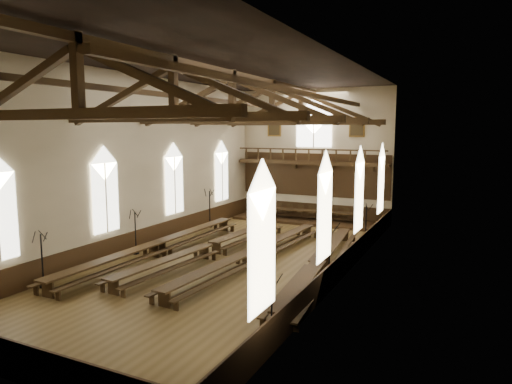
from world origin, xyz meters
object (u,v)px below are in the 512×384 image
(refectory_row_b, at_px, (211,247))
(refectory_row_a, at_px, (158,245))
(dais, at_px, (308,221))
(high_table, at_px, (308,212))
(candelabrum_left_near, at_px, (43,270))
(candelabrum_left_mid, at_px, (136,241))
(candelabrum_right_mid, at_px, (329,263))
(refectory_row_d, at_px, (320,262))
(candelabrum_right_near, at_px, (272,319))
(refectory_row_c, at_px, (254,253))
(candelabrum_left_far, at_px, (210,216))
(candelabrum_right_far, at_px, (366,232))

(refectory_row_b, bearing_deg, refectory_row_a, -156.34)
(dais, distance_m, high_table, 0.72)
(dais, xyz_separation_m, candelabrum_left_near, (-5.70, -18.70, 0.68))
(candelabrum_left_mid, relative_size, candelabrum_right_mid, 0.90)
(refectory_row_d, xyz_separation_m, candelabrum_right_near, (0.77, -7.58, 0.17))
(refectory_row_d, relative_size, candelabrum_right_near, 6.22)
(candelabrum_right_near, bearing_deg, candelabrum_left_near, 178.97)
(dais, relative_size, candelabrum_right_mid, 4.07)
(refectory_row_c, distance_m, high_table, 11.43)
(candelabrum_left_far, xyz_separation_m, candelabrum_right_near, (11.10, -14.16, -0.14))
(dais, relative_size, candelabrum_left_mid, 4.52)
(refectory_row_b, distance_m, high_table, 11.34)
(refectory_row_a, xyz_separation_m, candelabrum_right_near, (9.77, -6.51, 0.11))
(dais, height_order, candelabrum_left_mid, candelabrum_left_mid)
(refectory_row_b, xyz_separation_m, candelabrum_right_mid, (7.07, -1.21, 0.30))
(candelabrum_left_mid, distance_m, candelabrum_left_far, 7.87)
(refectory_row_a, height_order, candelabrum_left_mid, candelabrum_left_mid)
(candelabrum_right_mid, bearing_deg, dais, 113.50)
(candelabrum_right_far, bearing_deg, candelabrum_right_near, -90.00)
(candelabrum_left_near, relative_size, candelabrum_left_far, 0.92)
(dais, bearing_deg, refectory_row_c, -84.80)
(refectory_row_a, relative_size, refectory_row_b, 1.03)
(high_table, xyz_separation_m, candelabrum_left_far, (-5.70, -4.74, 0.03))
(candelabrum_right_mid, height_order, candelabrum_right_far, candelabrum_right_mid)
(refectory_row_d, relative_size, candelabrum_left_far, 5.18)
(dais, bearing_deg, candelabrum_left_mid, -114.31)
(candelabrum_left_near, xyz_separation_m, candelabrum_left_far, (0.00, 13.96, 0.07))
(high_table, bearing_deg, candelabrum_right_near, -74.05)
(candelabrum_left_near, relative_size, candelabrum_left_mid, 1.01)
(refectory_row_a, distance_m, candelabrum_right_mid, 9.77)
(refectory_row_b, bearing_deg, candelabrum_right_mid, -9.69)
(high_table, bearing_deg, candelabrum_left_far, -140.23)
(refectory_row_c, height_order, high_table, high_table)
(candelabrum_left_near, height_order, candelabrum_left_mid, candelabrum_left_near)
(candelabrum_right_mid, bearing_deg, candelabrum_left_mid, -179.00)
(candelabrum_left_far, xyz_separation_m, candelabrum_right_mid, (11.10, -7.68, 0.01))
(refectory_row_d, distance_m, candelabrum_left_near, 12.70)
(refectory_row_a, distance_m, candelabrum_right_far, 12.33)
(high_table, bearing_deg, refectory_row_c, -84.80)
(high_table, bearing_deg, refectory_row_a, -109.41)
(refectory_row_a, bearing_deg, refectory_row_c, 10.68)
(refectory_row_b, relative_size, candelabrum_right_mid, 5.17)
(refectory_row_a, relative_size, candelabrum_right_far, 5.90)
(refectory_row_c, bearing_deg, refectory_row_b, 176.56)
(refectory_row_d, xyz_separation_m, candelabrum_left_near, (-10.33, -7.38, 0.24))
(refectory_row_b, height_order, candelabrum_left_near, candelabrum_left_near)
(refectory_row_a, xyz_separation_m, refectory_row_c, (5.40, 1.02, -0.04))
(candelabrum_left_near, relative_size, candelabrum_right_far, 1.00)
(candelabrum_right_mid, bearing_deg, refectory_row_c, 166.54)
(high_table, relative_size, candelabrum_left_far, 2.86)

